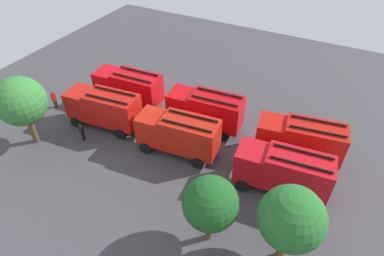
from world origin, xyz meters
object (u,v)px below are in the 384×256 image
fire_truck_3 (283,170)px  fire_truck_2 (128,86)px  firefighter_1 (82,131)px  traffic_cone_0 (283,166)px  tree_2 (21,102)px  tree_1 (210,204)px  fire_truck_5 (104,107)px  fire_truck_0 (300,139)px  tree_0 (291,219)px  firefighter_0 (54,99)px  fire_truck_1 (205,109)px  fire_truck_4 (178,133)px

fire_truck_3 → fire_truck_2: bearing=-19.4°
firefighter_1 → traffic_cone_0: (-17.31, -4.89, -0.76)m
fire_truck_2 → tree_2: tree_2 is taller
fire_truck_3 → tree_1: bearing=58.4°
fire_truck_2 → traffic_cone_0: (-16.86, 1.86, -1.87)m
fire_truck_3 → fire_truck_5: 17.07m
fire_truck_0 → firefighter_1: fire_truck_0 is taller
fire_truck_0 → tree_0: size_ratio=1.22×
fire_truck_3 → traffic_cone_0: (0.29, -2.28, -1.87)m
fire_truck_0 → firefighter_1: 19.18m
fire_truck_2 → tree_2: (4.23, 8.88, 2.27)m
fire_truck_5 → firefighter_0: fire_truck_5 is taller
fire_truck_3 → fire_truck_5: same height
traffic_cone_0 → fire_truck_1: bearing=-13.6°
tree_0 → fire_truck_1: bearing=-44.1°
fire_truck_2 → fire_truck_5: same height
fire_truck_2 → fire_truck_5: size_ratio=0.99×
firefighter_1 → firefighter_0: bearing=-34.4°
fire_truck_4 → tree_2: size_ratio=1.13×
fire_truck_1 → tree_2: size_ratio=1.12×
fire_truck_3 → firefighter_1: fire_truck_3 is taller
fire_truck_2 → tree_1: tree_1 is taller
tree_2 → fire_truck_2: bearing=-115.5°
fire_truck_3 → fire_truck_5: (17.07, -0.10, 0.00)m
firefighter_0 → fire_truck_3: bearing=5.6°
fire_truck_4 → fire_truck_5: size_ratio=1.00×
fire_truck_3 → tree_0: size_ratio=1.21×
fire_truck_3 → fire_truck_4: same height
fire_truck_5 → tree_1: bearing=148.9°
fire_truck_1 → firefighter_0: 15.92m
firefighter_1 → traffic_cone_0: bearing=-175.3°
tree_0 → tree_1: bearing=10.7°
fire_truck_0 → tree_1: 11.17m
fire_truck_0 → fire_truck_4: (9.36, 4.03, 0.00)m
firefighter_1 → tree_2: tree_2 is taller
fire_truck_5 → fire_truck_0: bearing=-173.1°
fire_truck_4 → traffic_cone_0: fire_truck_4 is taller
firefighter_1 → tree_1: (-14.51, 3.79, 2.67)m
tree_1 → fire_truck_4: bearing=-47.6°
fire_truck_2 → firefighter_1: size_ratio=3.99×
firefighter_0 → fire_truck_4: bearing=5.8°
fire_truck_1 → tree_1: tree_1 is taller
firefighter_0 → traffic_cone_0: firefighter_0 is taller
fire_truck_1 → fire_truck_4: (0.56, 4.17, 0.00)m
tree_0 → fire_truck_2: bearing=-27.2°
fire_truck_4 → tree_0: bearing=146.5°
firefighter_1 → tree_0: (-19.21, 2.91, 3.09)m
fire_truck_2 → tree_2: size_ratio=1.11×
fire_truck_2 → tree_0: tree_0 is taller
tree_2 → fire_truck_0: bearing=-157.8°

